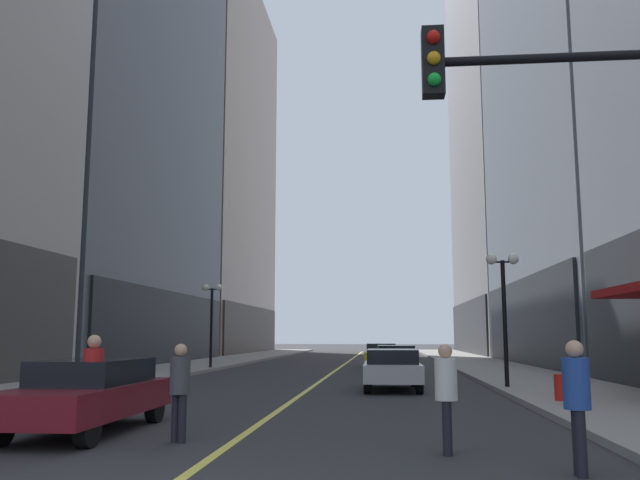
% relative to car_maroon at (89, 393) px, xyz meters
% --- Properties ---
extents(ground_plane, '(200.00, 200.00, 0.00)m').
position_rel_car_maroon_xyz_m(ground_plane, '(2.91, 28.20, -0.72)').
color(ground_plane, '#2D2D30').
extents(sidewalk_left, '(4.50, 78.00, 0.15)m').
position_rel_car_maroon_xyz_m(sidewalk_left, '(-5.34, 28.20, -0.64)').
color(sidewalk_left, gray).
rests_on(sidewalk_left, ground).
extents(sidewalk_right, '(4.50, 78.00, 0.15)m').
position_rel_car_maroon_xyz_m(sidewalk_right, '(11.16, 28.20, -0.64)').
color(sidewalk_right, gray).
rests_on(sidewalk_right, ground).
extents(lane_centre_stripe, '(0.16, 70.00, 0.01)m').
position_rel_car_maroon_xyz_m(lane_centre_stripe, '(2.91, 28.20, -0.71)').
color(lane_centre_stripe, '#E5D64C').
rests_on(lane_centre_stripe, ground).
extents(building_left_mid, '(15.18, 24.00, 37.01)m').
position_rel_car_maroon_xyz_m(building_left_mid, '(-15.08, 27.70, 17.72)').
color(building_left_mid, '#4C515B').
rests_on(building_left_mid, ground).
extents(building_left_far, '(12.19, 26.00, 38.63)m').
position_rel_car_maroon_xyz_m(building_left_far, '(-13.58, 53.20, 18.52)').
color(building_left_far, gray).
rests_on(building_left_far, ground).
extents(car_maroon, '(1.72, 4.51, 1.32)m').
position_rel_car_maroon_xyz_m(car_maroon, '(0.00, 0.00, 0.00)').
color(car_maroon, maroon).
rests_on(car_maroon, ground).
extents(car_silver, '(1.86, 4.24, 1.32)m').
position_rel_car_maroon_xyz_m(car_silver, '(5.67, 10.17, 0.00)').
color(car_silver, '#B7B7BC').
rests_on(car_silver, ground).
extents(car_blue, '(2.01, 4.11, 1.32)m').
position_rel_car_maroon_xyz_m(car_blue, '(5.90, 19.10, -0.00)').
color(car_blue, navy).
rests_on(car_blue, ground).
extents(car_yellow, '(1.87, 4.78, 1.32)m').
position_rel_car_maroon_xyz_m(car_yellow, '(5.24, 26.31, 0.00)').
color(car_yellow, yellow).
rests_on(car_yellow, ground).
extents(pedestrian_in_white_shirt, '(0.36, 0.36, 1.64)m').
position_rel_car_maroon_xyz_m(pedestrian_in_white_shirt, '(6.36, -1.65, 0.23)').
color(pedestrian_in_white_shirt, black).
rests_on(pedestrian_in_white_shirt, ground).
extents(pedestrian_in_red_jacket, '(0.47, 0.47, 1.78)m').
position_rel_car_maroon_xyz_m(pedestrian_in_red_jacket, '(0.45, -0.90, 0.32)').
color(pedestrian_in_red_jacket, black).
rests_on(pedestrian_in_red_jacket, ground).
extents(pedestrian_with_orange_bag, '(0.46, 0.46, 1.63)m').
position_rel_car_maroon_xyz_m(pedestrian_with_orange_bag, '(2.00, -0.95, 0.23)').
color(pedestrian_with_orange_bag, black).
rests_on(pedestrian_with_orange_bag, ground).
extents(pedestrian_in_blue_hoodie, '(0.35, 0.35, 1.70)m').
position_rel_car_maroon_xyz_m(pedestrian_in_blue_hoodie, '(7.90, -3.06, 0.27)').
color(pedestrian_in_blue_hoodie, black).
rests_on(pedestrian_in_blue_hoodie, ground).
extents(traffic_light_near_right, '(3.43, 0.35, 5.65)m').
position_rel_car_maroon_xyz_m(traffic_light_near_right, '(8.26, -3.93, 3.02)').
color(traffic_light_near_right, black).
rests_on(traffic_light_near_right, ground).
extents(street_lamp_left_far, '(1.06, 0.36, 4.43)m').
position_rel_car_maroon_xyz_m(street_lamp_left_far, '(-3.49, 21.80, 2.54)').
color(street_lamp_left_far, black).
rests_on(street_lamp_left_far, ground).
extents(street_lamp_right_mid, '(1.06, 0.36, 4.43)m').
position_rel_car_maroon_xyz_m(street_lamp_right_mid, '(9.31, 10.01, 2.54)').
color(street_lamp_right_mid, black).
rests_on(street_lamp_right_mid, ground).
extents(fire_hydrant_right, '(0.28, 0.28, 0.80)m').
position_rel_car_maroon_xyz_m(fire_hydrant_right, '(9.81, 5.47, -0.32)').
color(fire_hydrant_right, red).
rests_on(fire_hydrant_right, ground).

